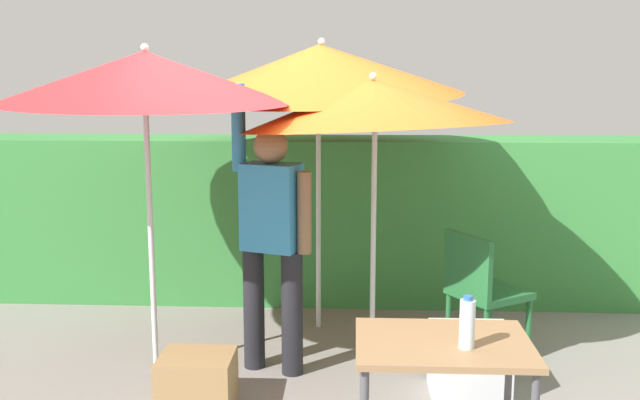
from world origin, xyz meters
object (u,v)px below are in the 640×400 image
at_px(umbrella_orange, 374,104).
at_px(person_vendor, 272,232).
at_px(bottle_water, 467,323).
at_px(chair_plastic, 481,288).
at_px(cooler_box, 469,361).
at_px(crate_cardboard, 197,381).
at_px(folding_table, 443,359).
at_px(umbrella_rainbow, 145,77).
at_px(umbrella_yellow, 320,70).

xyz_separation_m(umbrella_orange, person_vendor, (-0.65, -0.26, -0.81)).
relative_size(person_vendor, bottle_water, 7.83).
distance_m(chair_plastic, cooler_box, 0.64).
height_order(umbrella_orange, cooler_box, umbrella_orange).
distance_m(crate_cardboard, folding_table, 1.62).
xyz_separation_m(umbrella_rainbow, crate_cardboard, (0.39, -0.54, -1.76)).
bearing_deg(umbrella_orange, umbrella_rainbow, -168.91).
distance_m(cooler_box, bottle_water, 1.32).
height_order(umbrella_orange, folding_table, umbrella_orange).
bearing_deg(umbrella_rainbow, umbrella_orange, 11.09).
height_order(umbrella_rainbow, chair_plastic, umbrella_rainbow).
distance_m(umbrella_yellow, person_vendor, 1.36).
relative_size(chair_plastic, folding_table, 1.11).
bearing_deg(umbrella_yellow, person_vendor, -107.69).
bearing_deg(crate_cardboard, chair_plastic, 24.37).
bearing_deg(person_vendor, umbrella_rainbow, -178.30).
relative_size(umbrella_rainbow, person_vendor, 1.13).
distance_m(umbrella_rainbow, umbrella_orange, 1.46).
height_order(folding_table, bottle_water, bottle_water).
relative_size(umbrella_yellow, folding_table, 2.80).
xyz_separation_m(cooler_box, bottle_water, (-0.20, -1.14, 0.64)).
bearing_deg(crate_cardboard, bottle_water, -31.67).
distance_m(person_vendor, chair_plastic, 1.48).
height_order(person_vendor, cooler_box, person_vendor).
distance_m(umbrella_yellow, chair_plastic, 1.93).
xyz_separation_m(umbrella_yellow, folding_table, (0.67, -2.20, -1.32)).
bearing_deg(umbrella_yellow, umbrella_rainbow, -140.36).
bearing_deg(chair_plastic, folding_table, -105.70).
relative_size(umbrella_orange, cooler_box, 4.22).
distance_m(person_vendor, cooler_box, 1.47).
height_order(crate_cardboard, bottle_water, bottle_water).
relative_size(chair_plastic, cooler_box, 1.89).
relative_size(cooler_box, bottle_water, 1.97).
bearing_deg(umbrella_orange, person_vendor, -158.49).
relative_size(umbrella_orange, folding_table, 2.49).
xyz_separation_m(umbrella_yellow, crate_cardboard, (-0.65, -1.40, -1.81)).
bearing_deg(cooler_box, bottle_water, -100.20).
height_order(umbrella_yellow, folding_table, umbrella_yellow).
height_order(umbrella_orange, bottle_water, umbrella_orange).
distance_m(chair_plastic, folding_table, 1.67).
xyz_separation_m(person_vendor, cooler_box, (1.24, -0.30, -0.73)).
distance_m(umbrella_yellow, cooler_box, 2.31).
bearing_deg(umbrella_orange, bottle_water, -77.25).
distance_m(umbrella_rainbow, umbrella_yellow, 1.36).
bearing_deg(crate_cardboard, folding_table, -30.98).
bearing_deg(umbrella_rainbow, cooler_box, -7.81).
relative_size(person_vendor, crate_cardboard, 4.37).
distance_m(umbrella_rainbow, person_vendor, 1.25).
xyz_separation_m(umbrella_yellow, chair_plastic, (1.12, -0.60, -1.45)).
bearing_deg(chair_plastic, umbrella_orange, 179.20).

